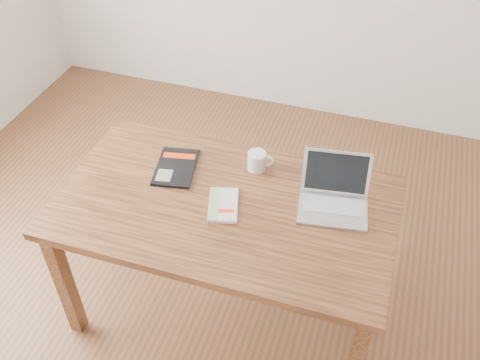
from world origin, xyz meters
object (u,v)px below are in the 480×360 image
(desk, at_px, (225,218))
(black_guidebook, at_px, (176,167))
(coffee_mug, at_px, (257,161))
(white_guidebook, at_px, (223,205))
(laptop, at_px, (334,196))

(desk, distance_m, black_guidebook, 0.34)
(black_guidebook, xyz_separation_m, coffee_mug, (0.36, 0.12, 0.04))
(desk, height_order, coffee_mug, coffee_mug)
(desk, bearing_deg, white_guidebook, -91.85)
(black_guidebook, bearing_deg, coffee_mug, 7.00)
(white_guidebook, bearing_deg, black_guidebook, 133.92)
(black_guidebook, relative_size, laptop, 0.90)
(laptop, bearing_deg, desk, -170.13)
(desk, height_order, laptop, laptop)
(black_guidebook, height_order, laptop, laptop)
(desk, distance_m, laptop, 0.49)
(white_guidebook, bearing_deg, coffee_mug, 60.58)
(coffee_mug, bearing_deg, black_guidebook, 179.46)
(black_guidebook, height_order, coffee_mug, coffee_mug)
(white_guidebook, xyz_separation_m, laptop, (0.45, 0.17, 0.03))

